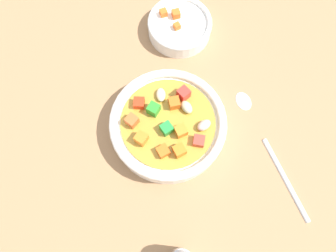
% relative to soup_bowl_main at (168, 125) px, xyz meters
% --- Properties ---
extents(ground_plane, '(1.40, 1.40, 0.02)m').
position_rel_soup_bowl_main_xyz_m(ground_plane, '(0.00, -0.00, -0.04)').
color(ground_plane, '#9E754F').
extents(soup_bowl_main, '(0.19, 0.19, 0.06)m').
position_rel_soup_bowl_main_xyz_m(soup_bowl_main, '(0.00, 0.00, 0.00)').
color(soup_bowl_main, white).
rests_on(soup_bowl_main, ground_plane).
extents(spoon, '(0.13, 0.22, 0.01)m').
position_rel_soup_bowl_main_xyz_m(spoon, '(-0.09, 0.15, -0.02)').
color(spoon, silver).
rests_on(spoon, ground_plane).
extents(side_bowl_small, '(0.12, 0.12, 0.04)m').
position_rel_soup_bowl_main_xyz_m(side_bowl_small, '(-0.17, -0.11, -0.01)').
color(side_bowl_small, white).
rests_on(side_bowl_small, ground_plane).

